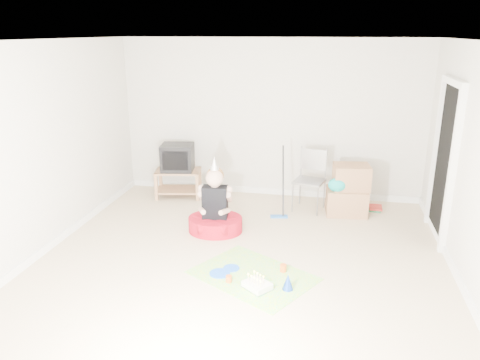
% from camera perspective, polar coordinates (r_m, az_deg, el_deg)
% --- Properties ---
extents(ground, '(5.00, 5.00, 0.00)m').
position_cam_1_polar(ground, '(5.86, 0.21, -9.66)').
color(ground, beige).
rests_on(ground, ground).
extents(doorway_recess, '(0.02, 0.90, 2.05)m').
position_cam_1_polar(doorway_recess, '(6.69, 23.67, 1.77)').
color(doorway_recess, black).
rests_on(doorway_recess, ground).
extents(tv_stand, '(0.81, 0.58, 0.46)m').
position_cam_1_polar(tv_stand, '(7.96, -7.51, -0.11)').
color(tv_stand, '#996A45').
rests_on(tv_stand, ground).
extents(crt_tv, '(0.57, 0.50, 0.44)m').
position_cam_1_polar(crt_tv, '(7.84, -7.63, 2.75)').
color(crt_tv, black).
rests_on(crt_tv, tv_stand).
extents(folding_chair, '(0.53, 0.51, 0.97)m').
position_cam_1_polar(folding_chair, '(7.32, 8.43, -0.13)').
color(folding_chair, gray).
rests_on(folding_chair, ground).
extents(cardboard_boxes, '(0.66, 0.53, 0.77)m').
position_cam_1_polar(cardboard_boxes, '(7.31, 13.03, -1.28)').
color(cardboard_boxes, '#9F714D').
rests_on(cardboard_boxes, ground).
extents(floor_mop, '(0.27, 0.35, 1.05)m').
position_cam_1_polar(floor_mop, '(7.03, 4.83, -2.57)').
color(floor_mop, blue).
rests_on(floor_mop, ground).
extents(book_pile, '(0.23, 0.29, 0.06)m').
position_cam_1_polar(book_pile, '(7.68, 16.19, -3.30)').
color(book_pile, '#236A40').
rests_on(book_pile, ground).
extents(seated_woman, '(0.82, 0.82, 1.09)m').
position_cam_1_polar(seated_woman, '(6.55, -3.04, -4.33)').
color(seated_woman, '#B31022').
rests_on(seated_woman, ground).
extents(party_mat, '(1.62, 1.49, 0.01)m').
position_cam_1_polar(party_mat, '(5.50, 1.58, -11.56)').
color(party_mat, '#FF3594').
rests_on(party_mat, ground).
extents(birthday_cake, '(0.36, 0.35, 0.14)m').
position_cam_1_polar(birthday_cake, '(5.24, 2.11, -12.76)').
color(birthday_cake, silver).
rests_on(birthday_cake, party_mat).
extents(blue_plate_near, '(0.27, 0.27, 0.01)m').
position_cam_1_polar(blue_plate_near, '(5.64, -1.06, -10.69)').
color(blue_plate_near, blue).
rests_on(blue_plate_near, party_mat).
extents(blue_plate_far, '(0.26, 0.26, 0.01)m').
position_cam_1_polar(blue_plate_far, '(5.53, -2.48, -11.30)').
color(blue_plate_far, blue).
rests_on(blue_plate_far, party_mat).
extents(orange_cup_near, '(0.11, 0.11, 0.09)m').
position_cam_1_polar(orange_cup_near, '(5.58, 5.29, -10.63)').
color(orange_cup_near, '#D05317').
rests_on(orange_cup_near, party_mat).
extents(orange_cup_far, '(0.09, 0.09, 0.08)m').
position_cam_1_polar(orange_cup_far, '(5.35, -1.37, -11.96)').
color(orange_cup_far, '#D05317').
rests_on(orange_cup_far, party_mat).
extents(blue_party_hat, '(0.17, 0.17, 0.18)m').
position_cam_1_polar(blue_party_hat, '(5.22, 5.86, -12.25)').
color(blue_party_hat, blue).
rests_on(blue_party_hat, party_mat).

